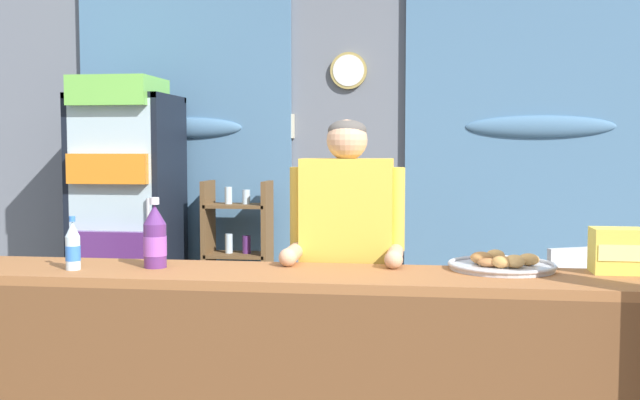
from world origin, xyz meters
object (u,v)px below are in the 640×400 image
object	(u,v)px
soda_bottle_water	(73,247)
soda_bottle_grape_soda	(155,238)
bottle_shelf_rack	(238,260)
shopkeeper	(347,245)
snack_box_instant_noodle	(617,251)
drink_fridge	(127,203)
pastry_tray	(502,264)
stall_counter	(306,362)
plastic_lawn_chair	(566,306)

from	to	relation	value
soda_bottle_water	soda_bottle_grape_soda	bearing A→B (deg)	17.72
bottle_shelf_rack	shopkeeper	distance (m)	2.07
soda_bottle_grape_soda	snack_box_instant_noodle	xyz separation A→B (m)	(1.93, 0.12, -0.04)
bottle_shelf_rack	shopkeeper	world-z (taller)	shopkeeper
drink_fridge	pastry_tray	world-z (taller)	drink_fridge
stall_counter	bottle_shelf_rack	bearing A→B (deg)	110.49
drink_fridge	soda_bottle_grape_soda	bearing A→B (deg)	-64.35
soda_bottle_grape_soda	pastry_tray	size ratio (longest dim) A/B	0.67
stall_counter	bottle_shelf_rack	distance (m)	2.47
pastry_tray	bottle_shelf_rack	bearing A→B (deg)	129.47
drink_fridge	plastic_lawn_chair	bearing A→B (deg)	-8.88
bottle_shelf_rack	pastry_tray	bearing A→B (deg)	-50.53
stall_counter	soda_bottle_grape_soda	xyz separation A→B (m)	(-0.68, 0.15, 0.47)
stall_counter	soda_bottle_water	size ratio (longest dim) A/B	19.18
snack_box_instant_noodle	pastry_tray	distance (m)	0.47
stall_counter	soda_bottle_grape_soda	bearing A→B (deg)	167.92
plastic_lawn_chair	shopkeeper	xyz separation A→B (m)	(-1.20, -1.10, 0.49)
bottle_shelf_rack	plastic_lawn_chair	xyz separation A→B (m)	(2.18, -0.69, -0.13)
plastic_lawn_chair	soda_bottle_grape_soda	distance (m)	2.54
stall_counter	plastic_lawn_chair	distance (m)	2.09
drink_fridge	soda_bottle_water	bearing A→B (deg)	-73.45
drink_fridge	shopkeeper	world-z (taller)	drink_fridge
drink_fridge	bottle_shelf_rack	distance (m)	0.89
shopkeeper	pastry_tray	size ratio (longest dim) A/B	3.45
stall_counter	plastic_lawn_chair	xyz separation A→B (m)	(1.31, 1.62, -0.08)
snack_box_instant_noodle	pastry_tray	xyz separation A→B (m)	(-0.46, 0.03, -0.07)
stall_counter	drink_fridge	world-z (taller)	drink_fridge
plastic_lawn_chair	snack_box_instant_noodle	size ratio (longest dim) A/B	4.19
soda_bottle_grape_soda	pastry_tray	world-z (taller)	soda_bottle_grape_soda
pastry_tray	plastic_lawn_chair	bearing A→B (deg)	68.66
pastry_tray	soda_bottle_grape_soda	bearing A→B (deg)	-174.06
drink_fridge	plastic_lawn_chair	distance (m)	3.01
soda_bottle_grape_soda	drink_fridge	bearing A→B (deg)	115.65
plastic_lawn_chair	soda_bottle_water	size ratio (longest dim) A/B	3.79
stall_counter	shopkeeper	bearing A→B (deg)	77.96
plastic_lawn_chair	shopkeeper	distance (m)	1.70
shopkeeper	soda_bottle_water	size ratio (longest dim) A/B	6.88
drink_fridge	bottle_shelf_rack	xyz separation A→B (m)	(0.74, 0.23, -0.43)
soda_bottle_grape_soda	snack_box_instant_noodle	distance (m)	1.94
bottle_shelf_rack	snack_box_instant_noodle	bearing A→B (deg)	-43.97
plastic_lawn_chair	shopkeeper	size ratio (longest dim) A/B	0.55
plastic_lawn_chair	soda_bottle_water	bearing A→B (deg)	-145.65
stall_counter	plastic_lawn_chair	bearing A→B (deg)	51.04
drink_fridge	soda_bottle_water	xyz separation A→B (m)	(0.61, -2.04, -0.03)
bottle_shelf_rack	plastic_lawn_chair	size ratio (longest dim) A/B	1.39
plastic_lawn_chair	pastry_tray	xyz separation A→B (m)	(-0.52, -1.33, 0.45)
stall_counter	soda_bottle_grape_soda	size ratio (longest dim) A/B	14.40
bottle_shelf_rack	soda_bottle_grape_soda	distance (m)	2.22
drink_fridge	bottle_shelf_rack	size ratio (longest dim) A/B	1.60
stall_counter	soda_bottle_water	world-z (taller)	soda_bottle_water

